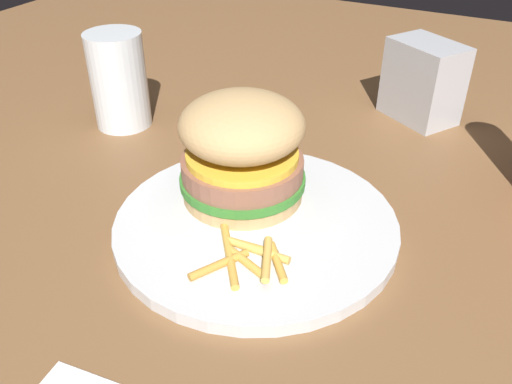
{
  "coord_description": "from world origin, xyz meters",
  "views": [
    {
      "loc": [
        -0.37,
        -0.19,
        0.31
      ],
      "look_at": [
        -0.01,
        -0.01,
        0.04
      ],
      "focal_mm": 37.79,
      "sensor_mm": 36.0,
      "label": 1
    }
  ],
  "objects": [
    {
      "name": "drink_glass",
      "position": [
        0.1,
        0.24,
        0.05
      ],
      "size": [
        0.07,
        0.07,
        0.12
      ],
      "color": "silver",
      "rests_on": "ground_plane"
    },
    {
      "name": "ground_plane",
      "position": [
        0.0,
        0.0,
        0.0
      ],
      "size": [
        1.6,
        1.6,
        0.0
      ],
      "primitive_type": "plane",
      "color": "brown"
    },
    {
      "name": "plate",
      "position": [
        -0.01,
        -0.01,
        0.01
      ],
      "size": [
        0.26,
        0.26,
        0.01
      ],
      "primitive_type": "cylinder",
      "color": "silver",
      "rests_on": "ground_plane"
    },
    {
      "name": "napkin_dispenser",
      "position": [
        0.29,
        -0.09,
        0.05
      ],
      "size": [
        0.1,
        0.11,
        0.1
      ],
      "primitive_type": "cube",
      "rotation": [
        0.0,
        0.0,
        4.15
      ],
      "color": "#B7BABF",
      "rests_on": "ground_plane"
    },
    {
      "name": "sandwich",
      "position": [
        0.01,
        0.02,
        0.06
      ],
      "size": [
        0.12,
        0.12,
        0.1
      ],
      "color": "tan",
      "rests_on": "plate"
    },
    {
      "name": "fries_pile",
      "position": [
        -0.07,
        -0.03,
        0.02
      ],
      "size": [
        0.08,
        0.08,
        0.01
      ],
      "color": "gold",
      "rests_on": "plate"
    }
  ]
}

